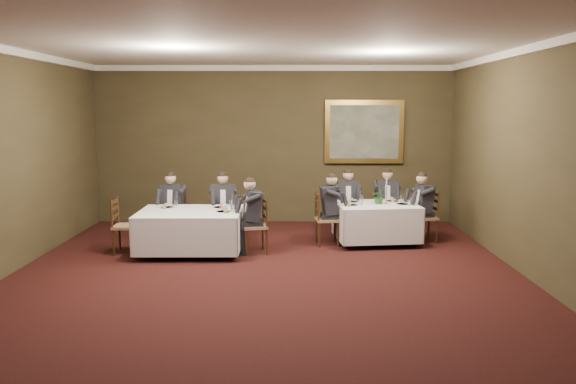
{
  "coord_description": "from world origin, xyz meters",
  "views": [
    {
      "loc": [
        0.38,
        -7.61,
        2.57
      ],
      "look_at": [
        0.34,
        1.87,
        1.15
      ],
      "focal_mm": 35.0,
      "sensor_mm": 36.0,
      "label": 1
    }
  ],
  "objects_px": {
    "chair_sec_backleft": "(174,226)",
    "diner_sec_backright": "(224,215)",
    "chair_main_backleft": "(347,221)",
    "chair_main_endright": "(425,228)",
    "diner_main_endright": "(424,216)",
    "diner_sec_backleft": "(173,215)",
    "painting": "(364,132)",
    "chair_sec_endright": "(255,237)",
    "diner_main_backright": "(386,209)",
    "candlestick": "(386,194)",
    "table_second": "(190,228)",
    "table_main": "(376,220)",
    "diner_sec_endright": "(255,225)",
    "chair_main_backright": "(385,220)",
    "centerpiece": "(379,196)",
    "chair_sec_backright": "(224,226)",
    "diner_main_backleft": "(347,210)",
    "chair_main_endleft": "(326,230)",
    "chair_sec_endleft": "(126,237)"
  },
  "relations": [
    {
      "from": "table_main",
      "to": "diner_main_backright",
      "type": "distance_m",
      "value": 0.87
    },
    {
      "from": "diner_main_endright",
      "to": "chair_sec_backright",
      "type": "bearing_deg",
      "value": 78.45
    },
    {
      "from": "diner_sec_endright",
      "to": "table_second",
      "type": "bearing_deg",
      "value": 78.16
    },
    {
      "from": "chair_main_backleft",
      "to": "painting",
      "type": "xyz_separation_m",
      "value": [
        0.49,
        1.3,
        1.76
      ]
    },
    {
      "from": "table_main",
      "to": "chair_main_backright",
      "type": "relative_size",
      "value": 1.65
    },
    {
      "from": "diner_main_backleft",
      "to": "chair_sec_endright",
      "type": "height_order",
      "value": "diner_main_backleft"
    },
    {
      "from": "diner_main_backright",
      "to": "candlestick",
      "type": "bearing_deg",
      "value": 79.09
    },
    {
      "from": "diner_sec_backleft",
      "to": "chair_sec_endright",
      "type": "xyz_separation_m",
      "value": [
        1.66,
        -0.91,
        -0.23
      ]
    },
    {
      "from": "chair_sec_backleft",
      "to": "chair_sec_endleft",
      "type": "distance_m",
      "value": 1.15
    },
    {
      "from": "chair_main_endright",
      "to": "diner_main_endright",
      "type": "relative_size",
      "value": 0.74
    },
    {
      "from": "chair_main_backright",
      "to": "chair_main_endleft",
      "type": "height_order",
      "value": "same"
    },
    {
      "from": "chair_main_backright",
      "to": "chair_sec_endleft",
      "type": "height_order",
      "value": "same"
    },
    {
      "from": "chair_main_backleft",
      "to": "chair_main_backright",
      "type": "distance_m",
      "value": 0.82
    },
    {
      "from": "chair_main_endright",
      "to": "table_second",
      "type": "bearing_deg",
      "value": 90.84
    },
    {
      "from": "diner_sec_backleft",
      "to": "chair_sec_endright",
      "type": "height_order",
      "value": "diner_sec_backleft"
    },
    {
      "from": "table_main",
      "to": "centerpiece",
      "type": "relative_size",
      "value": 5.44
    },
    {
      "from": "chair_main_backright",
      "to": "centerpiece",
      "type": "xyz_separation_m",
      "value": [
        -0.27,
        -0.79,
        0.63
      ]
    },
    {
      "from": "table_second",
      "to": "diner_sec_endright",
      "type": "xyz_separation_m",
      "value": [
        1.15,
        0.01,
        0.06
      ]
    },
    {
      "from": "diner_sec_backleft",
      "to": "painting",
      "type": "height_order",
      "value": "painting"
    },
    {
      "from": "table_main",
      "to": "diner_sec_backright",
      "type": "bearing_deg",
      "value": 176.22
    },
    {
      "from": "diner_sec_endright",
      "to": "chair_sec_endleft",
      "type": "bearing_deg",
      "value": 78.16
    },
    {
      "from": "chair_sec_backleft",
      "to": "diner_sec_backright",
      "type": "bearing_deg",
      "value": -171.29
    },
    {
      "from": "chair_sec_backleft",
      "to": "candlestick",
      "type": "relative_size",
      "value": 1.97
    },
    {
      "from": "chair_main_backright",
      "to": "chair_sec_backright",
      "type": "bearing_deg",
      "value": 9.51
    },
    {
      "from": "diner_main_backleft",
      "to": "candlestick",
      "type": "height_order",
      "value": "diner_main_backleft"
    },
    {
      "from": "diner_sec_backright",
      "to": "diner_main_endright",
      "type": "bearing_deg",
      "value": 173.73
    },
    {
      "from": "diner_main_endright",
      "to": "chair_sec_backleft",
      "type": "bearing_deg",
      "value": 78.86
    },
    {
      "from": "diner_main_backleft",
      "to": "diner_main_backright",
      "type": "bearing_deg",
      "value": -179.15
    },
    {
      "from": "chair_sec_backleft",
      "to": "diner_sec_endright",
      "type": "xyz_separation_m",
      "value": [
        1.64,
        -0.92,
        0.23
      ]
    },
    {
      "from": "candlestick",
      "to": "diner_main_backright",
      "type": "bearing_deg",
      "value": 80.27
    },
    {
      "from": "diner_main_endright",
      "to": "chair_sec_endleft",
      "type": "xyz_separation_m",
      "value": [
        -5.53,
        -0.86,
        -0.23
      ]
    },
    {
      "from": "chair_sec_backright",
      "to": "diner_sec_endright",
      "type": "distance_m",
      "value": 1.17
    },
    {
      "from": "table_second",
      "to": "diner_sec_endright",
      "type": "bearing_deg",
      "value": 0.57
    },
    {
      "from": "chair_main_endright",
      "to": "candlestick",
      "type": "height_order",
      "value": "candlestick"
    },
    {
      "from": "chair_main_endleft",
      "to": "table_main",
      "type": "bearing_deg",
      "value": 90.44
    },
    {
      "from": "diner_sec_endright",
      "to": "chair_sec_backleft",
      "type": "bearing_deg",
      "value": 48.28
    },
    {
      "from": "chair_main_backright",
      "to": "candlestick",
      "type": "xyz_separation_m",
      "value": [
        -0.14,
        -0.82,
        0.67
      ]
    },
    {
      "from": "chair_sec_backleft",
      "to": "diner_sec_endright",
      "type": "bearing_deg",
      "value": 159.51
    },
    {
      "from": "chair_main_backleft",
      "to": "diner_main_endright",
      "type": "bearing_deg",
      "value": 150.94
    },
    {
      "from": "table_main",
      "to": "chair_sec_backleft",
      "type": "xyz_separation_m",
      "value": [
        -3.92,
        0.2,
        -0.17
      ]
    },
    {
      "from": "diner_sec_endright",
      "to": "centerpiece",
      "type": "height_order",
      "value": "diner_sec_endright"
    },
    {
      "from": "chair_sec_backright",
      "to": "diner_sec_backright",
      "type": "xyz_separation_m",
      "value": [
        0.0,
        -0.01,
        0.23
      ]
    },
    {
      "from": "centerpiece",
      "to": "table_main",
      "type": "bearing_deg",
      "value": -149.21
    },
    {
      "from": "chair_main_endleft",
      "to": "diner_sec_endright",
      "type": "bearing_deg",
      "value": -70.99
    },
    {
      "from": "diner_sec_endright",
      "to": "centerpiece",
      "type": "relative_size",
      "value": 4.43
    },
    {
      "from": "diner_main_backleft",
      "to": "chair_main_backleft",
      "type": "bearing_deg",
      "value": -90.0
    },
    {
      "from": "chair_main_backleft",
      "to": "chair_main_endright",
      "type": "relative_size",
      "value": 1.0
    },
    {
      "from": "chair_main_backright",
      "to": "painting",
      "type": "bearing_deg",
      "value": -76.38
    },
    {
      "from": "chair_main_backright",
      "to": "diner_main_endright",
      "type": "xyz_separation_m",
      "value": [
        0.63,
        -0.72,
        0.23
      ]
    },
    {
      "from": "chair_main_backleft",
      "to": "chair_main_backright",
      "type": "bearing_deg",
      "value": -179.15
    }
  ]
}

